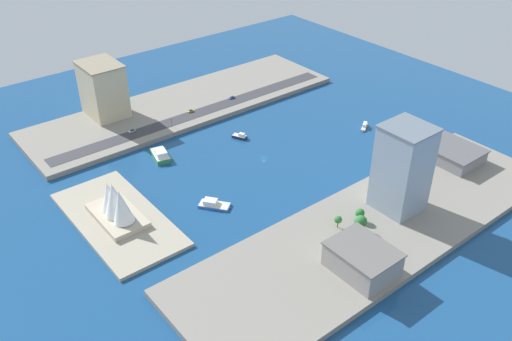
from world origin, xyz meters
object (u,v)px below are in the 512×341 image
Objects in this scene: patrol_launch_navy at (240,136)px; ferry_green_doubledeck at (160,155)px; warehouse_low_gray at (446,150)px; catamaran_blue at (213,204)px; carpark_squat_concrete at (362,259)px; yacht_sleek_gray at (364,126)px; office_block_beige at (103,89)px; tower_tall_glass at (402,168)px; van_white at (132,131)px; taxi_yellow_cab at (191,111)px; hatchback_blue at (232,97)px; traffic_light_waterfront at (171,122)px; opera_landmark at (116,204)px.

patrol_launch_navy is 56.87m from ferry_green_doubledeck.
ferry_green_doubledeck is at bearing 50.20° from warehouse_low_gray.
carpark_squat_concrete is (-89.74, -23.52, 8.55)m from catamaran_blue.
yacht_sleek_gray is 151.58m from carpark_squat_concrete.
warehouse_low_gray is 238.00m from office_block_beige.
tower_tall_glass is (-76.98, 59.87, 26.80)m from yacht_sleek_gray.
ferry_green_doubledeck is 0.44× the size of tower_tall_glass.
van_white reaches higher than taxi_yellow_cab.
warehouse_low_gray is at bearing -160.29° from hatchback_blue.
catamaran_blue is at bearing 132.17° from patrol_launch_navy.
ferry_green_doubledeck is 60.53m from taxi_yellow_cab.
yacht_sleek_gray is 1.78× the size of traffic_light_waterfront.
office_block_beige is at bearing 1.46° from ferry_green_doubledeck.
office_block_beige is at bearing 20.25° from tower_tall_glass.
ferry_green_doubledeck is 76.33m from office_block_beige.
office_block_beige is 5.96× the size of traffic_light_waterfront.
yacht_sleek_gray is at bearing -85.79° from catamaran_blue.
traffic_light_waterfront is 103.00m from opera_landmark.
office_block_beige reaches higher than traffic_light_waterfront.
catamaran_blue is 139.95m from office_block_beige.
warehouse_low_gray is at bearing -129.80° from ferry_green_doubledeck.
carpark_squat_concrete reaches higher than yacht_sleek_gray.
hatchback_blue is at bearing -112.57° from office_block_beige.
office_block_beige is at bearing 53.92° from taxi_yellow_cab.
office_block_beige is (138.30, -1.67, 21.34)m from catamaran_blue.
yacht_sleek_gray is 162.64m from van_white.
ferry_green_doubledeck reaches higher than hatchback_blue.
carpark_squat_concrete is 4.83× the size of traffic_light_waterfront.
warehouse_low_gray is 1.36× the size of carpark_squat_concrete.
warehouse_low_gray reaches higher than catamaran_blue.
traffic_light_waterfront is (25.67, -24.10, 5.42)m from ferry_green_doubledeck.
office_block_beige is (73.51, 1.87, 20.49)m from ferry_green_doubledeck.
catamaran_blue is 0.44× the size of warehouse_low_gray.
yacht_sleek_gray is 62.82m from warehouse_low_gray.
taxi_yellow_cab is at bearing 8.88° from tower_tall_glass.
ferry_green_doubledeck is 68.50m from opera_landmark.
patrol_launch_navy is at bearing -101.23° from ferry_green_doubledeck.
tower_tall_glass is 61.27m from carpark_squat_concrete.
traffic_light_waterfront is (-11.11, -24.83, 3.43)m from van_white.
hatchback_blue is at bearing -66.21° from ferry_green_doubledeck.
warehouse_low_gray is 9.04× the size of taxi_yellow_cab.
van_white is at bearing 49.74° from patrol_launch_navy.
van_white is 85.67m from hatchback_blue.
catamaran_blue is at bearing -113.41° from opera_landmark.
patrol_launch_navy reaches higher than yacht_sleek_gray.
patrol_launch_navy is 0.30× the size of office_block_beige.
warehouse_low_gray is 163.92m from hatchback_blue.
taxi_yellow_cab is at bearing -62.87° from traffic_light_waterfront.
office_block_beige is at bearing -0.69° from catamaran_blue.
ferry_green_doubledeck is 144.47m from yacht_sleek_gray.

